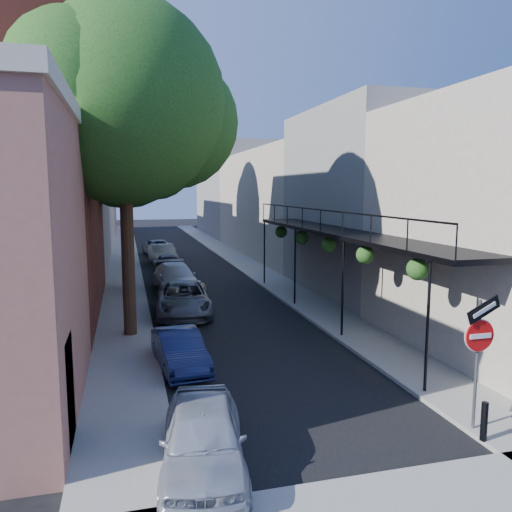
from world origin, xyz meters
TOP-DOWN VIEW (x-y plane):
  - ground at (0.00, 0.00)m, footprint 160.00×160.00m
  - road_surface at (0.00, 30.00)m, footprint 6.00×64.00m
  - sidewalk_left at (-4.00, 30.00)m, footprint 2.00×64.00m
  - sidewalk_right at (4.00, 30.00)m, footprint 2.00×64.00m
  - buildings_left at (-9.30, 28.76)m, footprint 10.10×59.10m
  - buildings_right at (8.99, 29.49)m, footprint 9.80×55.00m
  - sign_post at (3.16, 0.97)m, footprint 0.89×0.17m
  - bollard at (3.00, 0.50)m, footprint 0.14×0.14m
  - oak_near at (-3.37, 10.26)m, footprint 7.48×6.80m
  - oak_mid at (-3.42, 18.23)m, footprint 6.60×6.00m
  - oak_far at (-3.35, 27.27)m, footprint 7.70×7.00m
  - parked_car_a at (-2.60, 1.04)m, footprint 2.01×3.93m
  - parked_car_b at (-2.46, 6.44)m, footprint 1.49×3.47m
  - parked_car_c at (-1.62, 12.71)m, footprint 2.60×4.90m
  - parked_car_d at (-1.47, 17.73)m, footprint 2.24×4.84m
  - parked_car_e at (-1.40, 22.47)m, footprint 1.52×3.75m
  - parked_car_f at (-1.47, 26.76)m, footprint 1.81×4.33m
  - parked_car_g at (-1.40, 31.83)m, footprint 2.51×4.56m

SIDE VIEW (x-z plane):
  - ground at x=0.00m, z-range 0.00..0.00m
  - road_surface at x=0.00m, z-range 0.00..0.01m
  - sidewalk_left at x=-4.00m, z-range 0.00..0.12m
  - sidewalk_right at x=4.00m, z-range 0.00..0.12m
  - bollard at x=3.00m, z-range 0.12..0.92m
  - parked_car_b at x=-2.46m, z-range 0.00..1.11m
  - parked_car_g at x=-1.40m, z-range 0.00..1.21m
  - parked_car_e at x=-1.40m, z-range 0.00..1.28m
  - parked_car_a at x=-2.60m, z-range 0.00..1.28m
  - parked_car_c at x=-1.62m, z-range 0.00..1.31m
  - parked_car_d at x=-1.47m, z-range 0.00..1.37m
  - parked_car_f at x=-1.47m, z-range 0.00..1.39m
  - sign_post at x=3.16m, z-range 0.54..3.53m
  - buildings_right at x=8.99m, z-range -0.58..9.42m
  - buildings_left at x=-9.30m, z-range -1.06..10.94m
  - oak_mid at x=-3.42m, z-range 1.96..12.16m
  - oak_near at x=-3.37m, z-range 2.17..13.59m
  - oak_far at x=-3.35m, z-range 2.31..14.21m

